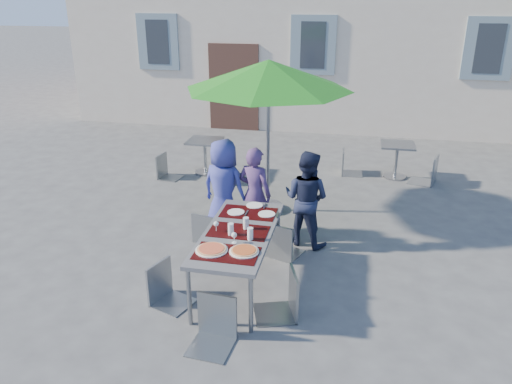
% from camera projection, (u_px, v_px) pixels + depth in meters
% --- Properties ---
extents(ground, '(90.00, 90.00, 0.00)m').
position_uv_depth(ground, '(244.00, 290.00, 6.12)').
color(ground, '#444547').
rests_on(ground, ground).
extents(dining_table, '(0.80, 1.85, 0.76)m').
position_uv_depth(dining_table, '(239.00, 235.00, 5.96)').
color(dining_table, '#414045').
rests_on(dining_table, ground).
extents(pizza_near_left, '(0.36, 0.36, 0.03)m').
position_uv_depth(pizza_near_left, '(211.00, 249.00, 5.49)').
color(pizza_near_left, white).
rests_on(pizza_near_left, dining_table).
extents(pizza_near_right, '(0.33, 0.33, 0.03)m').
position_uv_depth(pizza_near_right, '(244.00, 251.00, 5.46)').
color(pizza_near_right, white).
rests_on(pizza_near_right, dining_table).
extents(glassware, '(0.51, 0.44, 0.15)m').
position_uv_depth(glassware, '(239.00, 229.00, 5.82)').
color(glassware, silver).
rests_on(glassware, dining_table).
extents(place_settings, '(0.66, 0.48, 0.01)m').
position_uv_depth(place_settings, '(253.00, 210.00, 6.48)').
color(place_settings, white).
rests_on(place_settings, dining_table).
extents(child_0, '(0.82, 0.66, 1.46)m').
position_uv_depth(child_0, '(224.00, 187.00, 7.33)').
color(child_0, '#353B92').
rests_on(child_0, ground).
extents(child_1, '(0.58, 0.46, 1.39)m').
position_uv_depth(child_1, '(255.00, 194.00, 7.19)').
color(child_1, '#4C3266').
rests_on(child_1, ground).
extents(child_2, '(0.77, 0.60, 1.39)m').
position_uv_depth(child_2, '(306.00, 199.00, 7.02)').
color(child_2, '#1B213C').
rests_on(child_2, ground).
extents(chair_0, '(0.46, 0.47, 0.87)m').
position_uv_depth(chair_0, '(206.00, 210.00, 7.12)').
color(chair_0, gray).
rests_on(chair_0, ground).
extents(chair_1, '(0.48, 0.48, 0.92)m').
position_uv_depth(chair_1, '(262.00, 217.00, 6.83)').
color(chair_1, gray).
rests_on(chair_1, ground).
extents(chair_2, '(0.55, 0.56, 0.98)m').
position_uv_depth(chair_2, '(282.00, 219.00, 6.68)').
color(chair_2, '#8E9399').
rests_on(chair_2, ground).
extents(chair_3, '(0.53, 0.53, 0.93)m').
position_uv_depth(chair_3, '(164.00, 261.00, 5.70)').
color(chair_3, '#92979D').
rests_on(chair_3, ground).
extents(chair_4, '(0.57, 0.57, 1.01)m').
position_uv_depth(chair_4, '(285.00, 268.00, 5.45)').
color(chair_4, gray).
rests_on(chair_4, ground).
extents(chair_5, '(0.47, 0.47, 0.98)m').
position_uv_depth(chair_5, '(213.00, 295.00, 5.01)').
color(chair_5, gray).
rests_on(chair_5, ground).
extents(patio_umbrella, '(2.61, 2.61, 2.46)m').
position_uv_depth(patio_umbrella, '(269.00, 76.00, 7.55)').
color(patio_umbrella, '#98999F').
rests_on(patio_umbrella, ground).
extents(cafe_table_0, '(0.64, 0.64, 0.69)m').
position_uv_depth(cafe_table_0, '(205.00, 152.00, 9.91)').
color(cafe_table_0, '#98999F').
rests_on(cafe_table_0, ground).
extents(bg_chair_l_0, '(0.45, 0.44, 0.89)m').
position_uv_depth(bg_chair_l_0, '(165.00, 152.00, 9.64)').
color(bg_chair_l_0, gray).
rests_on(bg_chair_l_0, ground).
extents(bg_chair_r_0, '(0.46, 0.46, 0.91)m').
position_uv_depth(bg_chair_r_0, '(226.00, 155.00, 9.41)').
color(bg_chair_r_0, gray).
rests_on(bg_chair_r_0, ground).
extents(cafe_table_1, '(0.64, 0.64, 0.69)m').
position_uv_depth(cafe_table_1, '(397.00, 156.00, 9.67)').
color(cafe_table_1, '#98999F').
rests_on(cafe_table_1, ground).
extents(bg_chair_l_1, '(0.43, 0.42, 0.91)m').
position_uv_depth(bg_chair_l_1, '(349.00, 148.00, 9.84)').
color(bg_chair_l_1, gray).
rests_on(bg_chair_l_1, ground).
extents(bg_chair_r_1, '(0.57, 0.57, 1.04)m').
position_uv_depth(bg_chair_r_1, '(431.00, 152.00, 9.31)').
color(bg_chair_r_1, '#8F949A').
rests_on(bg_chair_r_1, ground).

